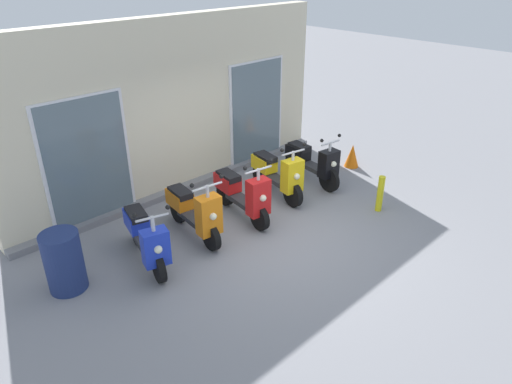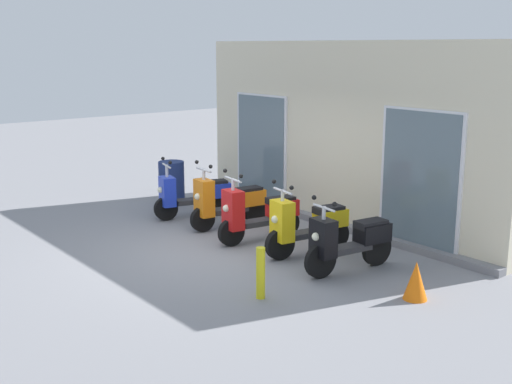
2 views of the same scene
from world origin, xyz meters
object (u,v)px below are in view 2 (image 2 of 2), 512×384
object	(u,v)px
scooter_orange	(227,202)
scooter_black	(349,240)
curb_bollard	(261,273)
scooter_red	(258,214)
scooter_yellow	(307,225)
scooter_blue	(193,195)
traffic_cone	(416,280)
trash_bin	(172,183)

from	to	relation	value
scooter_orange	scooter_black	xyz separation A→B (m)	(3.03, -0.02, 0.00)
curb_bollard	scooter_black	bearing A→B (deg)	89.32
scooter_red	curb_bollard	distance (m)	2.56
scooter_orange	scooter_yellow	world-z (taller)	scooter_orange
scooter_blue	scooter_orange	bearing A→B (deg)	4.91
scooter_red	scooter_black	distance (m)	2.03
scooter_blue	scooter_black	world-z (taller)	scooter_blue
scooter_yellow	scooter_black	size ratio (longest dim) A/B	0.97
scooter_yellow	curb_bollard	world-z (taller)	scooter_yellow
scooter_black	scooter_blue	bearing A→B (deg)	-179.12
traffic_cone	scooter_yellow	bearing A→B (deg)	175.79
scooter_red	scooter_black	world-z (taller)	scooter_red
scooter_red	curb_bollard	bearing A→B (deg)	-38.33
scooter_yellow	curb_bollard	distance (m)	1.97
scooter_black	curb_bollard	size ratio (longest dim) A/B	2.25
traffic_cone	trash_bin	bearing A→B (deg)	177.47
scooter_orange	scooter_yellow	xyz separation A→B (m)	(2.06, 0.04, 0.01)
scooter_blue	scooter_red	xyz separation A→B (m)	(2.00, -0.02, 0.03)
scooter_yellow	traffic_cone	world-z (taller)	scooter_yellow
scooter_red	trash_bin	bearing A→B (deg)	175.35
scooter_blue	scooter_orange	distance (m)	1.00
scooter_yellow	traffic_cone	size ratio (longest dim) A/B	2.96
scooter_yellow	scooter_orange	bearing A→B (deg)	-178.97
scooter_orange	scooter_red	xyz separation A→B (m)	(1.01, -0.10, 0.00)
scooter_blue	trash_bin	world-z (taller)	scooter_blue
scooter_yellow	traffic_cone	bearing A→B (deg)	-4.21
scooter_blue	traffic_cone	xyz separation A→B (m)	(5.31, -0.04, -0.19)
curb_bollard	traffic_cone	distance (m)	2.04
scooter_black	curb_bollard	world-z (taller)	scooter_black
scooter_yellow	trash_bin	xyz separation A→B (m)	(-4.23, 0.12, -0.03)
scooter_red	traffic_cone	size ratio (longest dim) A/B	3.02
scooter_red	scooter_orange	bearing A→B (deg)	174.26
scooter_red	scooter_black	bearing A→B (deg)	2.18
traffic_cone	scooter_orange	bearing A→B (deg)	178.29
scooter_orange	trash_bin	world-z (taller)	scooter_orange
scooter_yellow	scooter_blue	bearing A→B (deg)	-177.71
scooter_blue	curb_bollard	xyz separation A→B (m)	(4.00, -1.60, -0.10)
scooter_orange	scooter_yellow	size ratio (longest dim) A/B	1.02
scooter_orange	curb_bollard	bearing A→B (deg)	-29.25
scooter_red	trash_bin	xyz separation A→B (m)	(-3.18, 0.26, -0.03)
scooter_red	scooter_black	size ratio (longest dim) A/B	1.00
scooter_red	traffic_cone	distance (m)	3.32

